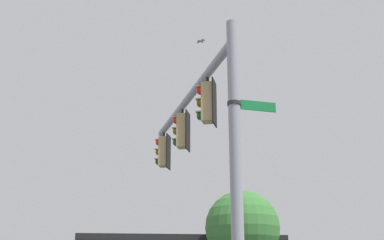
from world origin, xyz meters
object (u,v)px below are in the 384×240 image
Objects in this scene: traffic_light_mid_inner at (182,131)px; street_name_sign at (245,105)px; traffic_light_nearest_pole at (207,103)px; traffic_light_mid_outer at (163,152)px; bird_flying at (201,41)px.

traffic_light_mid_inner reaches higher than street_name_sign.
traffic_light_mid_outer is (4.58, 2.47, 0.00)m from traffic_light_nearest_pole.
street_name_sign is at bearing -143.70° from traffic_light_nearest_pole.
traffic_light_mid_inner is at bearing 28.35° from traffic_light_nearest_pole.
traffic_light_mid_inner is 3.54× the size of bird_flying.
bird_flying is (5.79, 2.16, 4.70)m from street_name_sign.
traffic_light_nearest_pole is at bearing -151.65° from traffic_light_mid_outer.
bird_flying is (4.23, 1.02, 3.99)m from traffic_light_nearest_pole.
traffic_light_nearest_pole is 3.54× the size of bird_flying.
traffic_light_mid_inner is 4.59m from street_name_sign.
street_name_sign is 7.76m from bird_flying.
traffic_light_mid_outer is 1.27× the size of street_name_sign.
traffic_light_mid_inner and traffic_light_mid_outer have the same top height.
bird_flying reaches higher than traffic_light_mid_outer.
traffic_light_nearest_pole is at bearing -151.65° from traffic_light_mid_inner.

